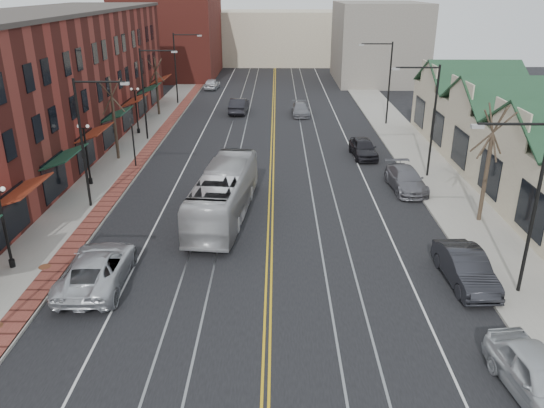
{
  "coord_description": "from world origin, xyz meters",
  "views": [
    {
      "loc": [
        0.36,
        -15.11,
        13.13
      ],
      "look_at": [
        0.11,
        11.84,
        2.0
      ],
      "focal_mm": 35.0,
      "sensor_mm": 36.0,
      "label": 1
    }
  ],
  "objects_px": {
    "parked_car_c": "(406,179)",
    "parked_car_d": "(363,148)",
    "parked_suv": "(97,268)",
    "parked_car_a": "(539,378)",
    "transit_bus": "(224,194)",
    "parked_car_b": "(466,268)"
  },
  "relations": [
    {
      "from": "transit_bus",
      "to": "parked_car_a",
      "type": "distance_m",
      "value": 19.52
    },
    {
      "from": "transit_bus",
      "to": "parked_suv",
      "type": "relative_size",
      "value": 1.82
    },
    {
      "from": "parked_suv",
      "to": "parked_car_b",
      "type": "height_order",
      "value": "parked_suv"
    },
    {
      "from": "parked_car_a",
      "to": "parked_car_b",
      "type": "height_order",
      "value": "parked_car_a"
    },
    {
      "from": "parked_car_a",
      "to": "parked_car_d",
      "type": "relative_size",
      "value": 1.07
    },
    {
      "from": "transit_bus",
      "to": "parked_suv",
      "type": "bearing_deg",
      "value": 62.4
    },
    {
      "from": "transit_bus",
      "to": "parked_car_d",
      "type": "relative_size",
      "value": 2.39
    },
    {
      "from": "transit_bus",
      "to": "parked_suv",
      "type": "xyz_separation_m",
      "value": [
        -5.24,
        -7.93,
        -0.69
      ]
    },
    {
      "from": "parked_car_c",
      "to": "parked_car_d",
      "type": "height_order",
      "value": "parked_car_d"
    },
    {
      "from": "parked_car_b",
      "to": "parked_car_c",
      "type": "xyz_separation_m",
      "value": [
        0.0,
        12.53,
        -0.06
      ]
    },
    {
      "from": "parked_suv",
      "to": "parked_car_a",
      "type": "height_order",
      "value": "parked_suv"
    },
    {
      "from": "parked_car_c",
      "to": "parked_car_d",
      "type": "xyz_separation_m",
      "value": [
        -1.8,
        7.55,
        0.03
      ]
    },
    {
      "from": "parked_suv",
      "to": "parked_car_a",
      "type": "relative_size",
      "value": 1.23
    },
    {
      "from": "transit_bus",
      "to": "parked_car_c",
      "type": "xyz_separation_m",
      "value": [
        12.12,
        4.85,
        -0.78
      ]
    },
    {
      "from": "transit_bus",
      "to": "parked_car_a",
      "type": "relative_size",
      "value": 2.24
    },
    {
      "from": "transit_bus",
      "to": "parked_car_d",
      "type": "xyz_separation_m",
      "value": [
        10.32,
        12.4,
        -0.75
      ]
    },
    {
      "from": "parked_car_b",
      "to": "parked_car_d",
      "type": "distance_m",
      "value": 20.16
    },
    {
      "from": "parked_car_c",
      "to": "parked_car_d",
      "type": "relative_size",
      "value": 1.13
    },
    {
      "from": "parked_car_c",
      "to": "parked_car_d",
      "type": "bearing_deg",
      "value": 99.37
    },
    {
      "from": "parked_car_b",
      "to": "parked_car_d",
      "type": "height_order",
      "value": "parked_car_b"
    },
    {
      "from": "transit_bus",
      "to": "parked_car_c",
      "type": "height_order",
      "value": "transit_bus"
    },
    {
      "from": "parked_car_b",
      "to": "parked_suv",
      "type": "bearing_deg",
      "value": 177.81
    }
  ]
}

